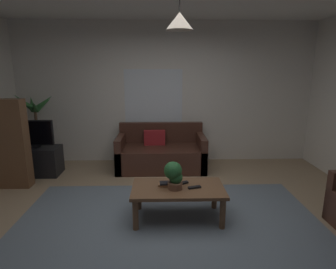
{
  "coord_description": "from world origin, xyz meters",
  "views": [
    {
      "loc": [
        -0.09,
        -3.06,
        1.85
      ],
      "look_at": [
        0.0,
        0.3,
        1.05
      ],
      "focal_mm": 29.87,
      "sensor_mm": 36.0,
      "label": 1
    }
  ],
  "objects_px": {
    "remote_on_table_0": "(194,187)",
    "coffee_table": "(178,192)",
    "couch_under_window": "(161,154)",
    "bookshelf_corner": "(4,144)",
    "pendant_lamp": "(180,21)",
    "potted_plant_on_table": "(174,174)",
    "book_on_table_1": "(164,183)",
    "tv_stand": "(34,161)",
    "tv": "(30,134)",
    "remote_on_table_1": "(182,183)",
    "potted_palm_corner": "(38,135)",
    "book_on_table_0": "(164,185)"
  },
  "relations": [
    {
      "from": "book_on_table_0",
      "to": "coffee_table",
      "type": "bearing_deg",
      "value": -12.59
    },
    {
      "from": "tv",
      "to": "pendant_lamp",
      "type": "distance_m",
      "value": 3.31
    },
    {
      "from": "remote_on_table_1",
      "to": "bookshelf_corner",
      "type": "relative_size",
      "value": 0.11
    },
    {
      "from": "couch_under_window",
      "to": "bookshelf_corner",
      "type": "bearing_deg",
      "value": -161.93
    },
    {
      "from": "potted_palm_corner",
      "to": "pendant_lamp",
      "type": "distance_m",
      "value": 3.69
    },
    {
      "from": "book_on_table_1",
      "to": "pendant_lamp",
      "type": "xyz_separation_m",
      "value": [
        0.17,
        -0.04,
        1.89
      ]
    },
    {
      "from": "coffee_table",
      "to": "book_on_table_1",
      "type": "xyz_separation_m",
      "value": [
        -0.17,
        0.04,
        0.1
      ]
    },
    {
      "from": "book_on_table_1",
      "to": "remote_on_table_0",
      "type": "bearing_deg",
      "value": -11.72
    },
    {
      "from": "coffee_table",
      "to": "remote_on_table_0",
      "type": "relative_size",
      "value": 7.11
    },
    {
      "from": "pendant_lamp",
      "to": "remote_on_table_0",
      "type": "bearing_deg",
      "value": -9.52
    },
    {
      "from": "remote_on_table_0",
      "to": "potted_palm_corner",
      "type": "height_order",
      "value": "potted_palm_corner"
    },
    {
      "from": "potted_plant_on_table",
      "to": "tv_stand",
      "type": "bearing_deg",
      "value": 146.59
    },
    {
      "from": "book_on_table_0",
      "to": "remote_on_table_1",
      "type": "height_order",
      "value": "book_on_table_0"
    },
    {
      "from": "book_on_table_0",
      "to": "potted_palm_corner",
      "type": "height_order",
      "value": "potted_palm_corner"
    },
    {
      "from": "book_on_table_1",
      "to": "couch_under_window",
      "type": "bearing_deg",
      "value": 91.21
    },
    {
      "from": "book_on_table_0",
      "to": "tv",
      "type": "distance_m",
      "value": 2.75
    },
    {
      "from": "pendant_lamp",
      "to": "potted_plant_on_table",
      "type": "bearing_deg",
      "value": -158.4
    },
    {
      "from": "remote_on_table_0",
      "to": "potted_plant_on_table",
      "type": "bearing_deg",
      "value": 72.02
    },
    {
      "from": "book_on_table_1",
      "to": "potted_palm_corner",
      "type": "height_order",
      "value": "potted_palm_corner"
    },
    {
      "from": "coffee_table",
      "to": "potted_plant_on_table",
      "type": "xyz_separation_m",
      "value": [
        -0.05,
        -0.02,
        0.24
      ]
    },
    {
      "from": "remote_on_table_1",
      "to": "potted_plant_on_table",
      "type": "relative_size",
      "value": 0.48
    },
    {
      "from": "pendant_lamp",
      "to": "couch_under_window",
      "type": "bearing_deg",
      "value": 96.45
    },
    {
      "from": "bookshelf_corner",
      "to": "pendant_lamp",
      "type": "xyz_separation_m",
      "value": [
        2.64,
        -1.04,
        1.64
      ]
    },
    {
      "from": "bookshelf_corner",
      "to": "pendant_lamp",
      "type": "relative_size",
      "value": 2.96
    },
    {
      "from": "potted_palm_corner",
      "to": "book_on_table_0",
      "type": "bearing_deg",
      "value": -39.88
    },
    {
      "from": "remote_on_table_0",
      "to": "potted_palm_corner",
      "type": "distance_m",
      "value": 3.44
    },
    {
      "from": "tv",
      "to": "pendant_lamp",
      "type": "bearing_deg",
      "value": -32.16
    },
    {
      "from": "couch_under_window",
      "to": "book_on_table_0",
      "type": "height_order",
      "value": "couch_under_window"
    },
    {
      "from": "potted_palm_corner",
      "to": "remote_on_table_0",
      "type": "bearing_deg",
      "value": -36.8
    },
    {
      "from": "coffee_table",
      "to": "pendant_lamp",
      "type": "bearing_deg",
      "value": -63.43
    },
    {
      "from": "couch_under_window",
      "to": "potted_plant_on_table",
      "type": "bearing_deg",
      "value": -85.2
    },
    {
      "from": "potted_plant_on_table",
      "to": "bookshelf_corner",
      "type": "bearing_deg",
      "value": 157.65
    },
    {
      "from": "couch_under_window",
      "to": "coffee_table",
      "type": "distance_m",
      "value": 1.85
    },
    {
      "from": "remote_on_table_1",
      "to": "potted_palm_corner",
      "type": "relative_size",
      "value": 0.11
    },
    {
      "from": "couch_under_window",
      "to": "coffee_table",
      "type": "xyz_separation_m",
      "value": [
        0.21,
        -1.84,
        0.08
      ]
    },
    {
      "from": "couch_under_window",
      "to": "bookshelf_corner",
      "type": "relative_size",
      "value": 1.16
    },
    {
      "from": "potted_plant_on_table",
      "to": "book_on_table_1",
      "type": "bearing_deg",
      "value": 151.67
    },
    {
      "from": "remote_on_table_1",
      "to": "potted_plant_on_table",
      "type": "bearing_deg",
      "value": 104.61
    },
    {
      "from": "coffee_table",
      "to": "remote_on_table_0",
      "type": "distance_m",
      "value": 0.21
    },
    {
      "from": "coffee_table",
      "to": "potted_plant_on_table",
      "type": "bearing_deg",
      "value": -158.4
    },
    {
      "from": "coffee_table",
      "to": "potted_palm_corner",
      "type": "relative_size",
      "value": 0.8
    },
    {
      "from": "coffee_table",
      "to": "tv",
      "type": "xyz_separation_m",
      "value": [
        -2.46,
        1.54,
        0.39
      ]
    },
    {
      "from": "book_on_table_1",
      "to": "potted_palm_corner",
      "type": "bearing_deg",
      "value": 140.24
    },
    {
      "from": "book_on_table_0",
      "to": "bookshelf_corner",
      "type": "distance_m",
      "value": 2.68
    },
    {
      "from": "book_on_table_1",
      "to": "remote_on_table_0",
      "type": "xyz_separation_m",
      "value": [
        0.37,
        -0.08,
        -0.03
      ]
    },
    {
      "from": "remote_on_table_1",
      "to": "potted_plant_on_table",
      "type": "distance_m",
      "value": 0.23
    },
    {
      "from": "book_on_table_1",
      "to": "tv_stand",
      "type": "distance_m",
      "value": 2.76
    },
    {
      "from": "potted_plant_on_table",
      "to": "bookshelf_corner",
      "type": "distance_m",
      "value": 2.8
    },
    {
      "from": "remote_on_table_0",
      "to": "coffee_table",
      "type": "bearing_deg",
      "value": 65.44
    },
    {
      "from": "bookshelf_corner",
      "to": "book_on_table_1",
      "type": "bearing_deg",
      "value": -22.05
    }
  ]
}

